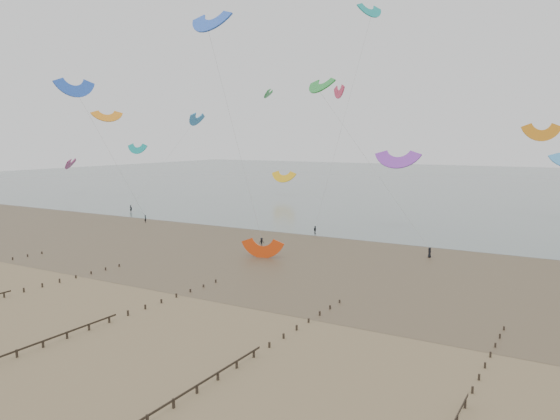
{
  "coord_description": "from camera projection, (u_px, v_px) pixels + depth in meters",
  "views": [
    {
      "loc": [
        47.09,
        -44.87,
        19.19
      ],
      "look_at": [
        4.6,
        28.0,
        8.0
      ],
      "focal_mm": 35.0,
      "sensor_mm": 36.0,
      "label": 1
    }
  ],
  "objects": [
    {
      "name": "kitesurfer_lead",
      "position": [
        145.0,
        219.0,
        124.29
      ],
      "size": [
        0.74,
        0.65,
        1.72
      ],
      "primitive_type": "imported",
      "rotation": [
        0.0,
        0.0,
        2.67
      ],
      "color": "black",
      "rests_on": "ground"
    },
    {
      "name": "ground",
      "position": [
        127.0,
        301.0,
        64.46
      ],
      "size": [
        500.0,
        500.0,
        0.0
      ],
      "primitive_type": "plane",
      "color": "brown",
      "rests_on": "ground"
    },
    {
      "name": "grounded_kite",
      "position": [
        262.0,
        258.0,
        87.88
      ],
      "size": [
        6.8,
        5.83,
        3.25
      ],
      "primitive_type": null,
      "rotation": [
        1.54,
        0.0,
        0.23
      ],
      "color": "#DF3E0E",
      "rests_on": "ground"
    },
    {
      "name": "kitesurfers",
      "position": [
        470.0,
        248.0,
        91.47
      ],
      "size": [
        148.42,
        22.16,
        1.86
      ],
      "color": "black",
      "rests_on": "ground"
    },
    {
      "name": "sea_and_shore",
      "position": [
        256.0,
        248.0,
        95.96
      ],
      "size": [
        500.0,
        665.0,
        0.03
      ],
      "color": "#475654",
      "rests_on": "ground"
    },
    {
      "name": "kites_airborne",
      "position": [
        335.0,
        130.0,
        144.33
      ],
      "size": [
        251.81,
        119.46,
        43.18
      ],
      "color": "#9D2661",
      "rests_on": "ground"
    }
  ]
}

